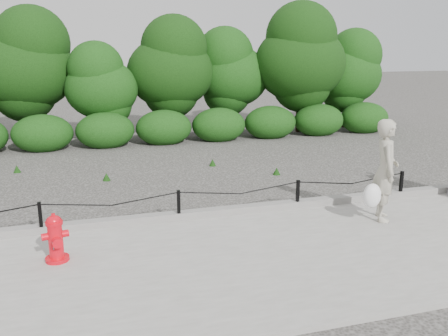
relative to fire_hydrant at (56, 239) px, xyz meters
name	(u,v)px	position (x,y,z in m)	size (l,w,h in m)	color
ground	(179,224)	(2.18, 1.23, -0.45)	(90.00, 90.00, 0.00)	#2D2B28
sidewalk	(204,267)	(2.18, -0.77, -0.41)	(14.00, 4.00, 0.08)	gray
curb	(179,216)	(2.18, 1.28, -0.30)	(14.00, 0.22, 0.14)	slate
chain_barrier	(179,201)	(2.18, 1.23, 0.00)	(10.06, 0.06, 0.60)	black
treeline	(146,68)	(2.78, 10.17, 2.10)	(20.35, 3.82, 4.86)	black
fire_hydrant	(56,239)	(0.00, 0.00, 0.00)	(0.43, 0.45, 0.78)	red
pedestrian	(384,172)	(5.97, 0.17, 0.58)	(0.89, 0.85, 1.96)	#A39D8C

